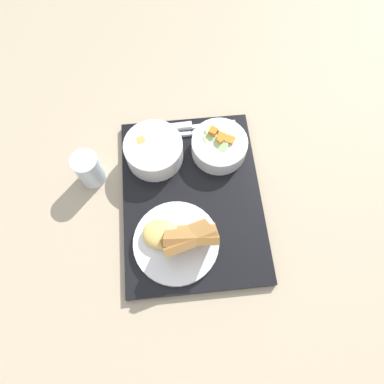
{
  "coord_description": "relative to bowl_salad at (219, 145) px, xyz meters",
  "views": [
    {
      "loc": [
        0.29,
        -0.03,
        0.74
      ],
      "look_at": [
        0.0,
        0.0,
        0.05
      ],
      "focal_mm": 32.0,
      "sensor_mm": 36.0,
      "label": 1
    }
  ],
  "objects": [
    {
      "name": "ground_plane",
      "position": [
        0.11,
        -0.08,
        -0.04
      ],
      "size": [
        4.0,
        4.0,
        0.0
      ],
      "primitive_type": "plane",
      "color": "tan"
    },
    {
      "name": "serving_tray",
      "position": [
        0.11,
        -0.08,
        -0.04
      ],
      "size": [
        0.43,
        0.32,
        0.02
      ],
      "color": "black",
      "rests_on": "ground_plane"
    },
    {
      "name": "bowl_salad",
      "position": [
        0.0,
        0.0,
        0.0
      ],
      "size": [
        0.13,
        0.13,
        0.06
      ],
      "color": "white",
      "rests_on": "serving_tray"
    },
    {
      "name": "bowl_soup",
      "position": [
        -0.0,
        -0.15,
        0.01
      ],
      "size": [
        0.14,
        0.14,
        0.06
      ],
      "color": "white",
      "rests_on": "serving_tray"
    },
    {
      "name": "plate_main",
      "position": [
        0.21,
        -0.12,
        -0.0
      ],
      "size": [
        0.18,
        0.18,
        0.1
      ],
      "color": "white",
      "rests_on": "serving_tray"
    },
    {
      "name": "knife",
      "position": [
        -0.07,
        -0.08,
        -0.02
      ],
      "size": [
        0.02,
        0.19,
        0.02
      ],
      "rotation": [
        0.0,
        0.0,
        1.59
      ],
      "color": "silver",
      "rests_on": "serving_tray"
    },
    {
      "name": "spoon",
      "position": [
        -0.05,
        -0.06,
        -0.02
      ],
      "size": [
        0.03,
        0.16,
        0.01
      ],
      "rotation": [
        0.0,
        0.0,
        1.53
      ],
      "color": "silver",
      "rests_on": "serving_tray"
    },
    {
      "name": "glass_water",
      "position": [
        0.03,
        -0.3,
        -0.0
      ],
      "size": [
        0.06,
        0.06,
        0.09
      ],
      "color": "silver",
      "rests_on": "ground_plane"
    }
  ]
}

